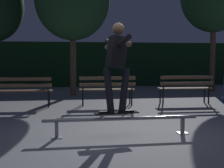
{
  "coord_description": "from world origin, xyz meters",
  "views": [
    {
      "loc": [
        -1.02,
        -5.43,
        1.35
      ],
      "look_at": [
        -0.04,
        0.79,
        0.85
      ],
      "focal_mm": 50.9,
      "sensor_mm": 36.0,
      "label": 1
    }
  ],
  "objects": [
    {
      "name": "ground_plane",
      "position": [
        0.0,
        0.0,
        0.0
      ],
      "size": [
        90.0,
        90.0,
        0.0
      ],
      "primitive_type": "plane",
      "color": "slate"
    },
    {
      "name": "skateboard",
      "position": [
        -0.09,
        -0.01,
        0.4
      ],
      "size": [
        0.8,
        0.29,
        0.09
      ],
      "color": "black",
      "rests_on": "grind_rail"
    },
    {
      "name": "park_bench_leftmost",
      "position": [
        -2.11,
        3.59,
        0.54
      ],
      "size": [
        1.62,
        0.48,
        0.88
      ],
      "color": "black",
      "rests_on": "ground"
    },
    {
      "name": "park_bench_left_center",
      "position": [
        0.25,
        3.59,
        0.54
      ],
      "size": [
        1.62,
        0.48,
        0.88
      ],
      "color": "black",
      "rests_on": "ground"
    },
    {
      "name": "grind_rail",
      "position": [
        -0.0,
        -0.01,
        0.25
      ],
      "size": [
        2.75,
        0.18,
        0.33
      ],
      "color": "gray",
      "rests_on": "ground"
    },
    {
      "name": "skateboarder",
      "position": [
        -0.09,
        -0.0,
        1.34
      ],
      "size": [
        0.63,
        1.4,
        1.56
      ],
      "color": "black",
      "rests_on": "skateboard"
    },
    {
      "name": "park_bench_right_center",
      "position": [
        2.62,
        3.59,
        0.54
      ],
      "size": [
        1.62,
        0.48,
        0.88
      ],
      "color": "black",
      "rests_on": "ground"
    },
    {
      "name": "hedge_backdrop",
      "position": [
        0.0,
        10.5,
        1.08
      ],
      "size": [
        24.0,
        1.2,
        2.16
      ],
      "primitive_type": "cube",
      "color": "black",
      "rests_on": "ground"
    }
  ]
}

